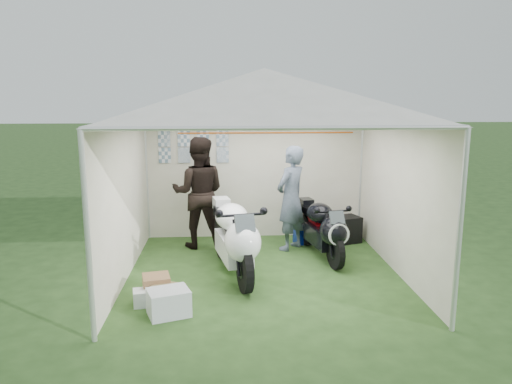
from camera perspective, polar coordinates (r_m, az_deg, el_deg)
ground at (r=7.61m, az=0.84°, el=-9.19°), size 80.00×80.00×0.00m
canopy_tent at (r=7.17m, az=0.88°, el=10.59°), size 5.66×5.66×3.00m
motorcycle_white at (r=7.31m, az=-2.50°, el=-5.08°), size 0.75×2.19×1.08m
motorcycle_black at (r=8.19m, az=7.65°, el=-4.07°), size 0.61×1.84×0.91m
paddock_stand at (r=9.05m, az=5.65°, el=-4.94°), size 0.43×0.31×0.29m
person_dark_jacket at (r=8.69m, az=-6.56°, el=-0.07°), size 0.98×0.78×1.93m
person_blue_jacket at (r=8.52m, az=4.01°, el=-0.71°), size 0.76×0.77×1.80m
equipment_box at (r=9.20m, az=10.22°, el=-4.22°), size 0.57×0.52×0.47m
crate_0 at (r=6.28m, az=-9.95°, el=-12.33°), size 0.58×0.51×0.32m
crate_1 at (r=6.80m, az=-11.30°, el=-10.58°), size 0.41×0.41×0.31m
crate_2 at (r=6.63m, az=-12.63°, el=-11.69°), size 0.32×0.28×0.20m
crate_3 at (r=6.58m, az=-10.03°, el=-11.50°), size 0.46×0.40×0.26m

